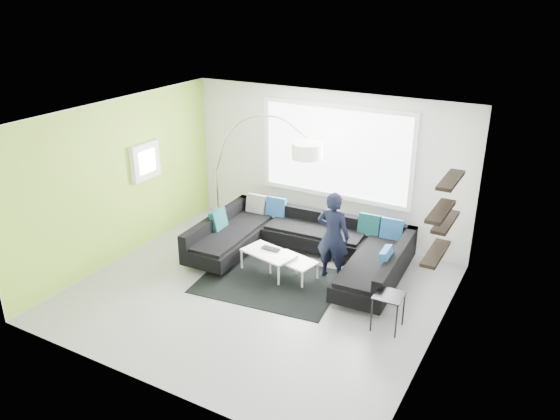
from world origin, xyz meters
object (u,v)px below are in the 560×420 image
at_px(sectional_sofa, 300,248).
at_px(laptop, 270,250).
at_px(coffee_table, 281,264).
at_px(arc_lamp, 216,170).
at_px(side_table, 388,312).
at_px(person, 333,236).

relative_size(sectional_sofa, laptop, 10.69).
xyz_separation_m(coffee_table, laptop, (-0.24, 0.02, 0.20)).
height_order(sectional_sofa, arc_lamp, arc_lamp).
bearing_deg(side_table, laptop, 164.04).
xyz_separation_m(arc_lamp, laptop, (1.77, -1.03, -0.83)).
relative_size(sectional_sofa, coffee_table, 3.15).
bearing_deg(arc_lamp, laptop, -24.17).
xyz_separation_m(sectional_sofa, person, (0.65, -0.11, 0.42)).
xyz_separation_m(person, laptop, (-1.01, -0.31, -0.37)).
distance_m(arc_lamp, laptop, 2.21).
height_order(coffee_table, person, person).
bearing_deg(side_table, sectional_sofa, 150.98).
relative_size(side_table, laptop, 1.60).
height_order(coffee_table, laptop, laptop).
relative_size(coffee_table, arc_lamp, 0.47).
relative_size(arc_lamp, side_table, 4.49).
height_order(coffee_table, side_table, side_table).
bearing_deg(person, coffee_table, 21.11).
bearing_deg(laptop, side_table, -14.88).
bearing_deg(coffee_table, side_table, -4.32).
xyz_separation_m(sectional_sofa, side_table, (1.94, -1.07, -0.06)).
relative_size(coffee_table, person, 0.76).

